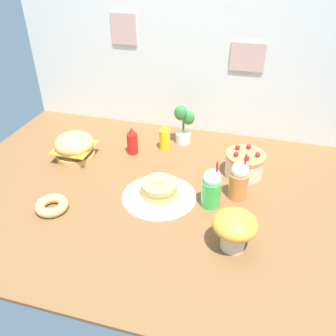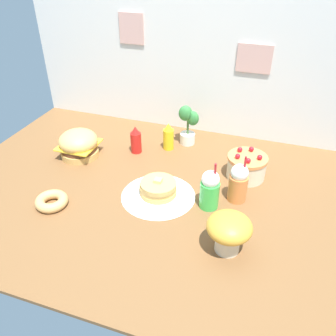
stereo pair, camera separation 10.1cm
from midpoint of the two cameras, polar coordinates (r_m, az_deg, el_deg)
ground_plane at (r=2.12m, az=-4.37°, el=-3.97°), size 2.49×1.75×0.02m
back_wall at (r=2.64m, az=1.58°, el=16.31°), size 2.49×0.04×0.99m
doily_mat at (r=2.07m, az=-2.84°, el=-4.59°), size 0.44×0.44×0.00m
burger at (r=2.47m, az=-16.09°, el=3.32°), size 0.26×0.26×0.19m
pancake_stack at (r=2.05m, az=-2.87°, el=-3.62°), size 0.34×0.34×0.12m
layer_cake at (r=2.26m, az=11.08°, el=0.64°), size 0.25×0.25×0.18m
ketchup_bottle at (r=2.45m, az=-7.00°, el=4.31°), size 0.08×0.08×0.20m
mustard_bottle at (r=2.49m, az=-1.72°, el=5.02°), size 0.08×0.08×0.20m
cream_soda_cup at (r=1.95m, az=5.59°, el=-3.28°), size 0.11×0.11×0.30m
orange_float_cup at (r=2.03m, az=10.04°, el=-2.00°), size 0.11×0.11×0.30m
donut_pink_glaze at (r=2.08m, az=-19.72°, el=-5.75°), size 0.18×0.18×0.06m
potted_plant at (r=2.53m, az=1.34°, el=7.33°), size 0.15×0.12×0.30m
mushroom_stool at (r=1.71m, az=9.10°, el=-9.55°), size 0.22×0.22×0.21m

